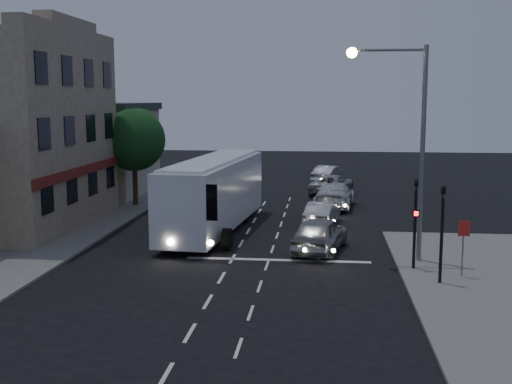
# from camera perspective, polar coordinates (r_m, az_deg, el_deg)

# --- Properties ---
(ground) EXTENTS (120.00, 120.00, 0.00)m
(ground) POSITION_cam_1_polar(r_m,az_deg,el_deg) (26.28, -2.74, -7.03)
(ground) COLOR black
(sidewalk_far) EXTENTS (12.00, 50.00, 0.12)m
(sidewalk_far) POSITION_cam_1_polar(r_m,az_deg,el_deg) (37.74, -20.71, -2.74)
(sidewalk_far) COLOR slate
(sidewalk_far) RESTS_ON ground
(road_markings) EXTENTS (8.00, 30.55, 0.01)m
(road_markings) POSITION_cam_1_polar(r_m,az_deg,el_deg) (29.30, 0.75, -5.39)
(road_markings) COLOR silver
(road_markings) RESTS_ON ground
(tour_bus) EXTENTS (3.76, 12.74, 3.85)m
(tour_bus) POSITION_cam_1_polar(r_m,az_deg,el_deg) (33.76, -3.70, 0.01)
(tour_bus) COLOR white
(tour_bus) RESTS_ON ground
(car_suv) EXTENTS (2.91, 5.09, 1.63)m
(car_suv) POSITION_cam_1_polar(r_m,az_deg,el_deg) (29.48, 5.67, -3.73)
(car_suv) COLOR #9C9C9C
(car_suv) RESTS_ON ground
(car_sedan_a) EXTENTS (2.09, 4.22, 1.33)m
(car_sedan_a) POSITION_cam_1_polar(r_m,az_deg,el_deg) (35.53, 5.90, -1.91)
(car_sedan_a) COLOR #BBBBBB
(car_sedan_a) RESTS_ON ground
(car_sedan_b) EXTENTS (2.90, 5.81, 1.62)m
(car_sedan_b) POSITION_cam_1_polar(r_m,az_deg,el_deg) (41.23, 6.98, -0.30)
(car_sedan_b) COLOR silver
(car_sedan_b) RESTS_ON ground
(car_sedan_c) EXTENTS (3.59, 5.62, 1.44)m
(car_sedan_c) POSITION_cam_1_polar(r_m,az_deg,el_deg) (47.12, 6.77, 0.67)
(car_sedan_c) COLOR #ACACAC
(car_sedan_c) RESTS_ON ground
(car_extra) EXTENTS (2.99, 4.85, 1.51)m
(car_extra) POSITION_cam_1_polar(r_m,az_deg,el_deg) (52.92, 6.49, 1.55)
(car_extra) COLOR #ADADB6
(car_extra) RESTS_ON ground
(traffic_signal_main) EXTENTS (0.25, 0.35, 4.10)m
(traffic_signal_main) POSITION_cam_1_polar(r_m,az_deg,el_deg) (26.47, 13.99, -1.79)
(traffic_signal_main) COLOR black
(traffic_signal_main) RESTS_ON sidewalk_near
(traffic_signal_side) EXTENTS (0.18, 0.15, 4.10)m
(traffic_signal_side) POSITION_cam_1_polar(r_m,az_deg,el_deg) (24.66, 16.22, -2.60)
(traffic_signal_side) COLOR black
(traffic_signal_side) RESTS_ON sidewalk_near
(regulatory_sign) EXTENTS (0.45, 0.12, 2.20)m
(regulatory_sign) POSITION_cam_1_polar(r_m,az_deg,el_deg) (25.94, 17.96, -4.01)
(regulatory_sign) COLOR slate
(regulatory_sign) RESTS_ON sidewalk_near
(streetlight) EXTENTS (3.32, 0.44, 9.00)m
(streetlight) POSITION_cam_1_polar(r_m,az_deg,el_deg) (27.48, 13.29, 5.56)
(streetlight) COLOR slate
(streetlight) RESTS_ON sidewalk_near
(low_building_north) EXTENTS (9.40, 9.40, 6.50)m
(low_building_north) POSITION_cam_1_polar(r_m,az_deg,el_deg) (48.41, -15.08, 3.82)
(low_building_north) COLOR #9A9572
(low_building_north) RESTS_ON sidewalk_far
(street_tree) EXTENTS (4.00, 4.00, 6.20)m
(street_tree) POSITION_cam_1_polar(r_m,az_deg,el_deg) (41.92, -10.80, 4.82)
(street_tree) COLOR black
(street_tree) RESTS_ON sidewalk_far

